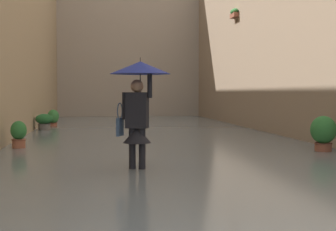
{
  "coord_description": "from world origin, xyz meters",
  "views": [
    {
      "loc": [
        1.62,
        2.16,
        1.47
      ],
      "look_at": [
        0.39,
        -6.99,
        1.05
      ],
      "focal_mm": 54.11,
      "sensor_mm": 36.0,
      "label": 1
    }
  ],
  "objects": [
    {
      "name": "potted_plant_mid_right",
      "position": [
        3.59,
        -10.46,
        0.42
      ],
      "size": [
        0.39,
        0.39,
        0.78
      ],
      "color": "#9E563D",
      "rests_on": "ground_plane"
    },
    {
      "name": "potted_plant_far_left",
      "position": [
        -3.46,
        -8.83,
        0.54
      ],
      "size": [
        0.59,
        0.59,
        0.93
      ],
      "color": "brown",
      "rests_on": "ground_plane"
    },
    {
      "name": "person_wading",
      "position": [
        0.95,
        -6.7,
        1.49
      ],
      "size": [
        1.07,
        1.07,
        2.08
      ],
      "color": "#4C4233",
      "rests_on": "ground_plane"
    },
    {
      "name": "potted_plant_far_right",
      "position": [
        3.61,
        -16.32,
        0.41
      ],
      "size": [
        0.63,
        0.63,
        0.71
      ],
      "color": "#66605B",
      "rests_on": "ground_plane"
    },
    {
      "name": "potted_plant_near_right",
      "position": [
        3.49,
        -18.47,
        0.45
      ],
      "size": [
        0.46,
        0.46,
        0.79
      ],
      "color": "#9E563D",
      "rests_on": "ground_plane"
    },
    {
      "name": "ground_plane",
      "position": [
        0.0,
        -13.14,
        0.0
      ],
      "size": [
        65.69,
        65.69,
        0.0
      ],
      "primitive_type": "plane",
      "color": "gray"
    },
    {
      "name": "flood_water",
      "position": [
        0.0,
        -13.14,
        0.06
      ],
      "size": [
        8.74,
        32.27,
        0.12
      ],
      "primitive_type": "cube",
      "color": "slate",
      "rests_on": "ground_plane"
    },
    {
      "name": "building_facade_far",
      "position": [
        0.0,
        -27.17,
        4.48
      ],
      "size": [
        11.54,
        1.8,
        8.95
      ],
      "primitive_type": "cube",
      "color": "#A89989",
      "rests_on": "ground_plane"
    }
  ]
}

